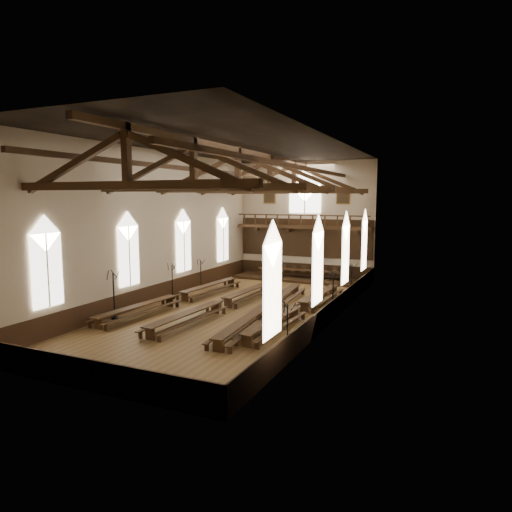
{
  "coord_description": "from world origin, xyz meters",
  "views": [
    {
      "loc": [
        12.28,
        -24.77,
        6.9
      ],
      "look_at": [
        0.51,
        1.5,
        3.22
      ],
      "focal_mm": 32.0,
      "sensor_mm": 36.0,
      "label": 1
    }
  ],
  "objects": [
    {
      "name": "dais",
      "position": [
        0.18,
        11.4,
        0.1
      ],
      "size": [
        11.4,
        3.12,
        0.21
      ],
      "primitive_type": "cube",
      "color": "black",
      "rests_on": "ground"
    },
    {
      "name": "candelabrum_left_mid",
      "position": [
        -5.55,
        0.96,
        0.75
      ],
      "size": [
        0.73,
        0.74,
        2.48
      ],
      "color": "black",
      "rests_on": "ground"
    },
    {
      "name": "side_windows",
      "position": [
        -0.0,
        -0.0,
        3.74
      ],
      "size": [
        11.85,
        19.8,
        4.5
      ],
      "color": "white",
      "rests_on": "room_walls"
    },
    {
      "name": "refectory_row_b",
      "position": [
        -0.86,
        -0.57,
        0.51
      ],
      "size": [
        1.78,
        14.02,
        0.7
      ],
      "color": "#3A2312",
      "rests_on": "ground"
    },
    {
      "name": "refectory_row_a",
      "position": [
        -4.33,
        -0.24,
        0.51
      ],
      "size": [
        1.92,
        13.97,
        0.69
      ],
      "color": "#3A2312",
      "rests_on": "ground"
    },
    {
      "name": "candelabrum_left_far",
      "position": [
        -5.55,
        4.73,
        0.7
      ],
      "size": [
        0.64,
        0.71,
        2.3
      ],
      "color": "black",
      "rests_on": "ground"
    },
    {
      "name": "portraits",
      "position": [
        0.0,
        12.9,
        7.1
      ],
      "size": [
        7.75,
        0.09,
        1.45
      ],
      "color": "brown",
      "rests_on": "room_walls"
    },
    {
      "name": "candelabrum_right_far",
      "position": [
        5.55,
        6.61,
        0.74
      ],
      "size": [
        0.73,
        0.7,
        2.42
      ],
      "color": "black",
      "rests_on": "ground"
    },
    {
      "name": "candelabrum_left_near",
      "position": [
        -5.55,
        -4.83,
        0.86
      ],
      "size": [
        0.77,
        0.87,
        2.84
      ],
      "color": "black",
      "rests_on": "ground"
    },
    {
      "name": "ground",
      "position": [
        0.0,
        0.0,
        0.0
      ],
      "size": [
        26.0,
        26.0,
        0.0
      ],
      "primitive_type": "plane",
      "color": "brown",
      "rests_on": "ground"
    },
    {
      "name": "minstrels_gallery",
      "position": [
        0.0,
        12.66,
        3.91
      ],
      "size": [
        11.8,
        1.24,
        3.7
      ],
      "color": "#3A2312",
      "rests_on": "room_walls"
    },
    {
      "name": "room_walls",
      "position": [
        0.0,
        0.0,
        6.46
      ],
      "size": [
        26.0,
        26.0,
        26.0
      ],
      "color": "tan",
      "rests_on": "ground"
    },
    {
      "name": "candelabrum_right_mid",
      "position": [
        5.55,
        1.5,
        0.82
      ],
      "size": [
        0.74,
        0.83,
        2.71
      ],
      "color": "black",
      "rests_on": "ground"
    },
    {
      "name": "roof_trusses",
      "position": [
        0.0,
        -0.0,
        8.22
      ],
      "size": [
        11.7,
        25.7,
        2.8
      ],
      "color": "#3A2312",
      "rests_on": "room_walls"
    },
    {
      "name": "candelabrum_right_near",
      "position": [
        5.55,
        -6.35,
        0.73
      ],
      "size": [
        0.71,
        0.71,
        2.4
      ],
      "color": "black",
      "rests_on": "ground"
    },
    {
      "name": "wainscot_band",
      "position": [
        0.0,
        0.0,
        0.6
      ],
      "size": [
        12.0,
        26.0,
        1.2
      ],
      "color": "black",
      "rests_on": "ground"
    },
    {
      "name": "end_window",
      "position": [
        0.0,
        12.9,
        7.22
      ],
      "size": [
        2.8,
        0.12,
        3.8
      ],
      "color": "white",
      "rests_on": "room_walls"
    },
    {
      "name": "refectory_row_d",
      "position": [
        3.88,
        0.27,
        0.49
      ],
      "size": [
        1.69,
        13.78,
        0.68
      ],
      "color": "#3A2312",
      "rests_on": "ground"
    },
    {
      "name": "refectory_row_c",
      "position": [
        2.13,
        -0.79,
        0.5
      ],
      "size": [
        1.89,
        13.95,
        0.69
      ],
      "color": "#3A2312",
      "rests_on": "ground"
    },
    {
      "name": "high_table",
      "position": [
        0.18,
        11.4,
        0.8
      ],
      "size": [
        7.44,
        1.11,
        0.7
      ],
      "color": "#3A2312",
      "rests_on": "dais"
    },
    {
      "name": "high_chairs",
      "position": [
        0.18,
        12.13,
        0.73
      ],
      "size": [
        7.66,
        0.47,
        0.95
      ],
      "color": "#3A2312",
      "rests_on": "dais"
    }
  ]
}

